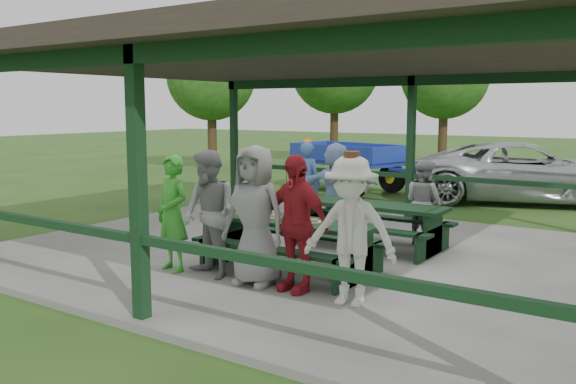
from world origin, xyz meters
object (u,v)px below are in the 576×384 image
Objects in this scene: spectator_lblue at (336,186)px; farm_trailer at (347,166)px; pickup_truck at (525,173)px; contestant_grey_mid at (255,216)px; picnic_table_near at (291,238)px; contestant_white_fedora at (351,231)px; spectator_blue at (308,182)px; picnic_table_far at (368,219)px; spectator_grey at (424,202)px; contestant_grey_left at (209,214)px; contestant_red at (295,223)px; contestant_green at (173,213)px.

spectator_lblue reaches higher than farm_trailer.
contestant_grey_mid is at bearing 153.63° from pickup_truck.
contestant_white_fedora is (1.44, -0.89, 0.42)m from picnic_table_near.
picnic_table_near is 1.52× the size of spectator_lblue.
picnic_table_far is at bearing 152.49° from spectator_blue.
picnic_table_near is 0.96m from contestant_grey_mid.
spectator_lblue is (-1.14, 0.94, 0.37)m from picnic_table_far.
spectator_blue is 0.38× the size of farm_trailer.
spectator_lblue is at bearing 142.07° from pickup_truck.
spectator_lblue is 1.15× the size of spectator_grey.
contestant_grey_left is at bearing -108.86° from picnic_table_far.
contestant_grey_mid reaches higher than contestant_red.
spectator_grey is (2.73, -0.60, -0.09)m from spectator_blue.
picnic_table_far is at bearing 83.40° from picnic_table_near.
picnic_table_far is 3.09m from contestant_grey_left.
contestant_grey_left is 0.96× the size of contestant_white_fedora.
contestant_grey_left is 2.20m from contestant_white_fedora.
spectator_grey is at bearing 152.82° from spectator_lblue.
picnic_table_near is 1.56× the size of spectator_blue.
spectator_lblue is 6.19m from farm_trailer.
spectator_lblue is at bearing 94.49° from contestant_green.
contestant_grey_mid is 4.53m from spectator_blue.
contestant_grey_mid is 0.43× the size of farm_trailer.
spectator_grey is at bearing 71.81° from contestant_grey_mid.
farm_trailer is (-3.68, 8.47, 0.17)m from picnic_table_near.
farm_trailer is at bearing 111.86° from contestant_white_fedora.
contestant_grey_mid is at bearing 20.30° from contestant_grey_left.
farm_trailer is at bearing 123.57° from contestant_grey_left.
spectator_grey is (0.35, 3.49, -0.15)m from contestant_red.
picnic_table_near is at bearing 153.08° from pickup_truck.
spectator_lblue is 6.60m from pickup_truck.
farm_trailer is at bearing -64.45° from spectator_blue.
picnic_table_near and picnic_table_far have the same top height.
contestant_red reaches higher than contestant_green.
contestant_white_fedora is at bearing 133.04° from spectator_blue.
contestant_grey_mid is (-0.24, -2.85, 0.45)m from picnic_table_far.
contestant_red is 0.86m from contestant_white_fedora.
contestant_grey_left is 0.32× the size of pickup_truck.
picnic_table_near is 1.54× the size of contestant_green.
contestant_white_fedora reaches higher than spectator_grey.
spectator_grey reaches higher than picnic_table_near.
picnic_table_far is 1.52m from spectator_lblue.
contestant_white_fedora is (2.85, 0.06, 0.06)m from contestant_green.
contestant_white_fedora is 1.25× the size of spectator_grey.
spectator_grey is at bearing 45.38° from picnic_table_far.
spectator_blue reaches higher than picnic_table_near.
contestant_green is at bearing -119.18° from picnic_table_far.
pickup_truck is (1.12, 9.21, 0.21)m from picnic_table_near.
picnic_table_near is 1.06m from contestant_red.
spectator_lblue is at bearing 107.24° from picnic_table_near.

